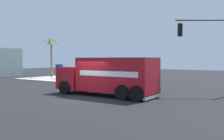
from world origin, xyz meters
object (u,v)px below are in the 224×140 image
traffic_light_secondary (217,43)px  palm_tree_far (51,52)px  delivery_truck (108,76)px  vending_machine_red (59,71)px  sedan_tan (121,79)px

traffic_light_secondary → palm_tree_far: (4.37, 22.85, -0.18)m
delivery_truck → traffic_light_secondary: traffic_light_secondary is taller
delivery_truck → traffic_light_secondary: (5.03, -6.31, 2.40)m
delivery_truck → vending_machine_red: bearing=59.3°
traffic_light_secondary → vending_machine_red: bearing=81.4°
delivery_truck → vending_machine_red: (8.04, 13.55, -0.38)m
traffic_light_secondary → sedan_tan: bearing=81.3°
sedan_tan → vending_machine_red: vending_machine_red is taller
delivery_truck → sedan_tan: size_ratio=1.75×
traffic_light_secondary → sedan_tan: traffic_light_secondary is taller
vending_machine_red → palm_tree_far: size_ratio=0.34×
traffic_light_secondary → sedan_tan: 10.01m
sedan_tan → palm_tree_far: (2.93, 13.47, 3.04)m
sedan_tan → delivery_truck: bearing=-154.7°
delivery_truck → vending_machine_red: delivery_truck is taller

